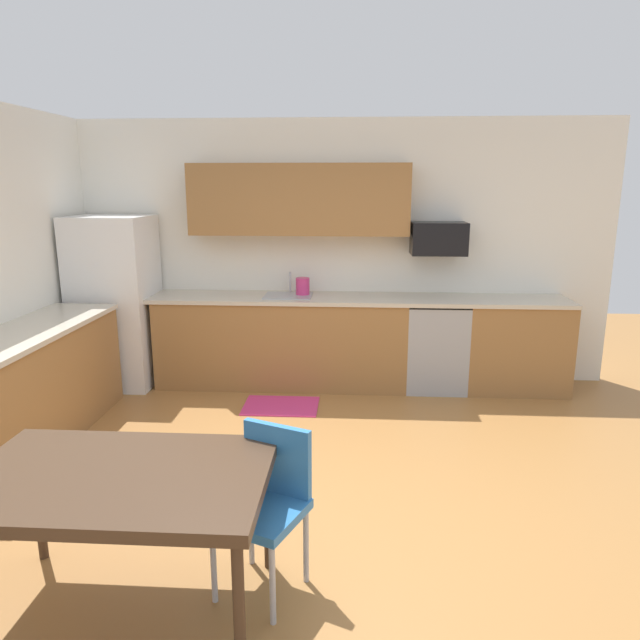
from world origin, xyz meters
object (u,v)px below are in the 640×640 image
(microwave, at_px, (438,238))
(refrigerator, at_px, (116,302))
(kettle, at_px, (303,288))
(chair_near_table, at_px, (267,496))
(dining_table, at_px, (117,485))
(oven_range, at_px, (435,344))

(microwave, bearing_deg, refrigerator, -176.85)
(refrigerator, xyz_separation_m, kettle, (1.92, 0.13, 0.15))
(chair_near_table, distance_m, kettle, 3.22)
(kettle, bearing_deg, chair_near_table, -88.07)
(dining_table, height_order, kettle, kettle)
(refrigerator, bearing_deg, dining_table, -67.50)
(refrigerator, bearing_deg, kettle, 3.88)
(dining_table, xyz_separation_m, kettle, (0.55, 3.43, 0.33))
(chair_near_table, xyz_separation_m, kettle, (-0.11, 3.17, 0.52))
(refrigerator, xyz_separation_m, microwave, (3.27, 0.18, 0.65))
(refrigerator, height_order, oven_range, refrigerator)
(refrigerator, distance_m, microwave, 3.34)
(dining_table, bearing_deg, kettle, 80.87)
(microwave, relative_size, kettle, 2.70)
(dining_table, bearing_deg, refrigerator, 112.50)
(microwave, distance_m, dining_table, 4.06)
(microwave, bearing_deg, oven_range, -90.00)
(dining_table, height_order, chair_near_table, chair_near_table)
(refrigerator, relative_size, oven_range, 1.91)
(oven_range, relative_size, kettle, 4.55)
(chair_near_table, bearing_deg, oven_range, 68.18)
(chair_near_table, relative_size, kettle, 4.25)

